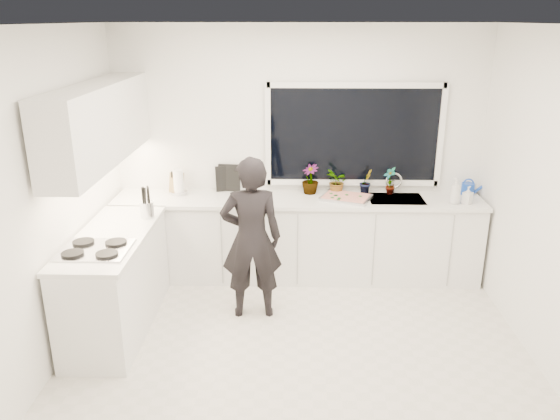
{
  "coord_description": "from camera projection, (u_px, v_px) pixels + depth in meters",
  "views": [
    {
      "loc": [
        -0.05,
        -4.11,
        2.74
      ],
      "look_at": [
        -0.16,
        0.4,
        1.15
      ],
      "focal_mm": 35.0,
      "sensor_mm": 36.0,
      "label": 1
    }
  ],
  "objects": [
    {
      "name": "floor",
      "position": [
        298.0,
        350.0,
        4.79
      ],
      "size": [
        4.0,
        3.5,
        0.02
      ],
      "primitive_type": "cube",
      "color": "beige",
      "rests_on": "ground"
    },
    {
      "name": "wall_back",
      "position": [
        298.0,
        152.0,
        6.0
      ],
      "size": [
        4.0,
        0.02,
        2.7
      ],
      "primitive_type": "cube",
      "color": "white",
      "rests_on": "ground"
    },
    {
      "name": "wall_left",
      "position": [
        50.0,
        201.0,
        4.39
      ],
      "size": [
        0.02,
        3.5,
        2.7
      ],
      "primitive_type": "cube",
      "color": "white",
      "rests_on": "ground"
    },
    {
      "name": "wall_right",
      "position": [
        555.0,
        205.0,
        4.29
      ],
      "size": [
        0.02,
        3.5,
        2.7
      ],
      "primitive_type": "cube",
      "color": "white",
      "rests_on": "ground"
    },
    {
      "name": "ceiling",
      "position": [
        302.0,
        23.0,
        3.88
      ],
      "size": [
        4.0,
        3.5,
        0.02
      ],
      "primitive_type": "cube",
      "color": "white",
      "rests_on": "wall_back"
    },
    {
      "name": "window",
      "position": [
        354.0,
        135.0,
        5.88
      ],
      "size": [
        1.8,
        0.02,
        1.0
      ],
      "primitive_type": "cube",
      "color": "black",
      "rests_on": "wall_back"
    },
    {
      "name": "base_cabinets_back",
      "position": [
        297.0,
        239.0,
        6.01
      ],
      "size": [
        3.92,
        0.58,
        0.88
      ],
      "primitive_type": "cube",
      "color": "white",
      "rests_on": "floor"
    },
    {
      "name": "base_cabinets_left",
      "position": [
        116.0,
        283.0,
        5.01
      ],
      "size": [
        0.58,
        1.6,
        0.88
      ],
      "primitive_type": "cube",
      "color": "white",
      "rests_on": "floor"
    },
    {
      "name": "countertop_back",
      "position": [
        298.0,
        200.0,
        5.84
      ],
      "size": [
        3.94,
        0.62,
        0.04
      ],
      "primitive_type": "cube",
      "color": "silver",
      "rests_on": "base_cabinets_back"
    },
    {
      "name": "countertop_left",
      "position": [
        111.0,
        237.0,
        4.86
      ],
      "size": [
        0.62,
        1.6,
        0.04
      ],
      "primitive_type": "cube",
      "color": "silver",
      "rests_on": "base_cabinets_left"
    },
    {
      "name": "upper_cabinets",
      "position": [
        99.0,
        124.0,
        4.87
      ],
      "size": [
        0.34,
        2.1,
        0.7
      ],
      "primitive_type": "cube",
      "color": "white",
      "rests_on": "wall_left"
    },
    {
      "name": "sink",
      "position": [
        396.0,
        203.0,
        5.84
      ],
      "size": [
        0.58,
        0.42,
        0.14
      ],
      "primitive_type": "cube",
      "color": "silver",
      "rests_on": "countertop_back"
    },
    {
      "name": "faucet",
      "position": [
        394.0,
        183.0,
        5.97
      ],
      "size": [
        0.03,
        0.03,
        0.22
      ],
      "primitive_type": "cylinder",
      "color": "silver",
      "rests_on": "countertop_back"
    },
    {
      "name": "stovetop",
      "position": [
        95.0,
        249.0,
        4.52
      ],
      "size": [
        0.56,
        0.48,
        0.03
      ],
      "primitive_type": "cube",
      "color": "black",
      "rests_on": "countertop_left"
    },
    {
      "name": "person",
      "position": [
        251.0,
        239.0,
        5.1
      ],
      "size": [
        0.61,
        0.43,
        1.58
      ],
      "primitive_type": "imported",
      "rotation": [
        0.0,
        0.0,
        3.24
      ],
      "color": "black",
      "rests_on": "floor"
    },
    {
      "name": "pizza_tray",
      "position": [
        346.0,
        198.0,
        5.8
      ],
      "size": [
        0.6,
        0.53,
        0.03
      ],
      "primitive_type": "cube",
      "rotation": [
        0.0,
        0.0,
        -0.38
      ],
      "color": "silver",
      "rests_on": "countertop_back"
    },
    {
      "name": "pizza",
      "position": [
        346.0,
        196.0,
        5.8
      ],
      "size": [
        0.54,
        0.47,
        0.01
      ],
      "primitive_type": "cube",
      "rotation": [
        0.0,
        0.0,
        -0.38
      ],
      "color": "#B02917",
      "rests_on": "pizza_tray"
    },
    {
      "name": "watering_can",
      "position": [
        468.0,
        189.0,
        5.93
      ],
      "size": [
        0.14,
        0.14,
        0.13
      ],
      "primitive_type": "cylinder",
      "rotation": [
        0.0,
        0.0,
        0.0
      ],
      "color": "#133EB2",
      "rests_on": "countertop_back"
    },
    {
      "name": "paper_towel_roll",
      "position": [
        179.0,
        183.0,
        5.93
      ],
      "size": [
        0.14,
        0.14,
        0.26
      ],
      "primitive_type": "cylinder",
      "rotation": [
        0.0,
        0.0,
        0.33
      ],
      "color": "white",
      "rests_on": "countertop_back"
    },
    {
      "name": "knife_block",
      "position": [
        177.0,
        183.0,
        5.98
      ],
      "size": [
        0.14,
        0.12,
        0.22
      ],
      "primitive_type": "cube",
      "rotation": [
        0.0,
        0.0,
        -0.17
      ],
      "color": "#8F6242",
      "rests_on": "countertop_back"
    },
    {
      "name": "utensil_crock",
      "position": [
        147.0,
        210.0,
        5.24
      ],
      "size": [
        0.14,
        0.14,
        0.16
      ],
      "primitive_type": "cylinder",
      "rotation": [
        0.0,
        0.0,
        0.06
      ],
      "color": "silver",
      "rests_on": "countertop_left"
    },
    {
      "name": "picture_frame_large",
      "position": [
        226.0,
        178.0,
        6.05
      ],
      "size": [
        0.22,
        0.08,
        0.28
      ],
      "primitive_type": "cube",
      "rotation": [
        0.0,
        0.0,
        0.27
      ],
      "color": "black",
      "rests_on": "countertop_back"
    },
    {
      "name": "picture_frame_small",
      "position": [
        229.0,
        178.0,
        6.04
      ],
      "size": [
        0.25,
        0.04,
        0.3
      ],
      "primitive_type": "cube",
      "rotation": [
        0.0,
        0.0,
        -0.09
      ],
      "color": "black",
      "rests_on": "countertop_back"
    },
    {
      "name": "herb_plants",
      "position": [
        341.0,
        181.0,
        5.94
      ],
      "size": [
        1.07,
        0.29,
        0.33
      ],
      "color": "#26662D",
      "rests_on": "countertop_back"
    },
    {
      "name": "soap_bottles",
      "position": [
        459.0,
        192.0,
        5.62
      ],
      "size": [
        0.27,
        0.15,
        0.28
      ],
      "color": "#D8BF66",
      "rests_on": "countertop_back"
    }
  ]
}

